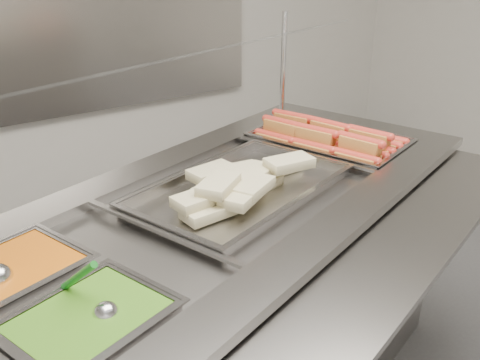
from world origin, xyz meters
TOP-DOWN VIEW (x-y plane):
  - back_panel at (0.00, 2.45)m, footprint 3.00×0.04m
  - steam_counter at (0.03, 0.40)m, footprint 2.03×1.35m
  - tray_rail at (0.18, -0.09)m, footprint 1.78×0.87m
  - sneeze_guard at (-0.04, 0.61)m, footprint 1.65×0.77m
  - pan_hotdogs at (0.62, 0.59)m, footprint 0.49×0.62m
  - pan_wraps at (0.08, 0.42)m, footprint 0.76×0.58m
  - pan_beans at (-0.63, 0.34)m, footprint 0.36×0.32m
  - pan_peas at (-0.54, 0.07)m, footprint 0.36×0.32m
  - hotdogs_in_buns at (0.60, 0.57)m, footprint 0.44×0.55m
  - tortilla_wraps at (0.07, 0.42)m, footprint 0.54×0.34m
  - serving_spoon at (-0.51, 0.07)m, footprint 0.08×0.17m

SIDE VIEW (x-z plane):
  - steam_counter at x=0.03m, z-range 0.00..0.89m
  - tray_rail at x=0.18m, z-range 0.82..0.87m
  - pan_hotdogs at x=0.62m, z-range 0.80..0.90m
  - pan_beans at x=-0.63m, z-range 0.80..0.90m
  - pan_peas at x=-0.54m, z-range 0.80..0.90m
  - pan_wraps at x=0.08m, z-range 0.83..0.90m
  - hotdogs_in_buns at x=0.60m, z-range 0.84..0.96m
  - serving_spoon at x=-0.51m, z-range 0.83..0.98m
  - tortilla_wraps at x=0.07m, z-range 0.86..0.95m
  - back_panel at x=0.00m, z-range 0.60..1.80m
  - sneeze_guard at x=-0.04m, z-range 1.04..1.47m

